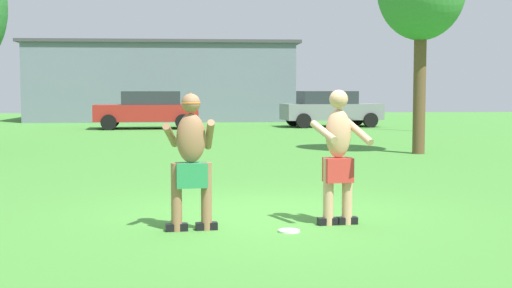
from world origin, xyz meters
The scene contains 8 objects.
ground_plane centered at (0.00, 0.00, 0.00)m, with size 80.00×80.00×0.00m, color #428433.
player_with_cap centered at (-0.94, -0.90, 0.90)m, with size 0.65×0.59×1.65m.
player_in_red centered at (0.88, -0.69, 0.88)m, with size 0.72×0.62×1.68m.
frisbee centered at (0.22, -1.09, 0.01)m, with size 0.26×0.26×0.03m, color white.
car_gray_near_post centered at (4.91, 21.55, 0.82)m, with size 4.48×2.42×1.58m.
car_red_far_end centered at (-3.04, 20.70, 0.82)m, with size 4.38×2.19×1.58m.
lamp_post centered at (7.96, 17.93, 3.63)m, with size 0.60×0.24×5.95m.
outbuilding_behind_lot centered at (-2.79, 29.29, 2.07)m, with size 14.09×6.97×4.13m.
Camera 1 is at (-0.83, -9.28, 1.70)m, focal length 49.45 mm.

